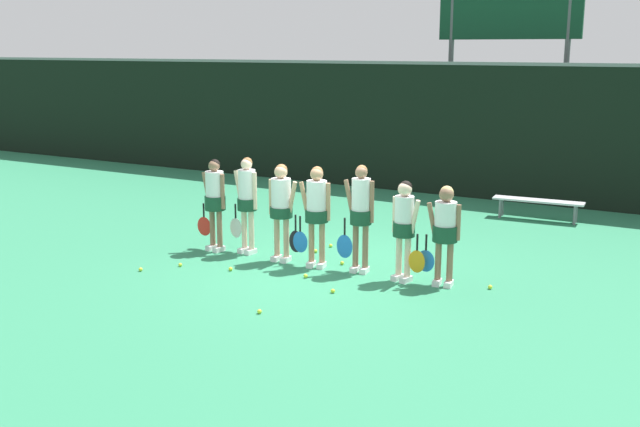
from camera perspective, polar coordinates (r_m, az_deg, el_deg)
The scene contains 22 objects.
ground_plane at distance 12.94m, azimuth 0.16°, elevation -4.06°, with size 140.00×140.00×0.00m, color #2D7F56.
fence_windscreen at distance 19.03m, azimuth 10.79°, elevation 6.28°, with size 60.00×0.08×3.35m.
scoreboard at distance 20.41m, azimuth 14.17°, elevation 13.80°, with size 3.70×0.15×5.49m.
bench_courtside at distance 16.97m, azimuth 16.28°, elevation 0.81°, with size 1.95×0.49×0.45m.
player_0 at distance 13.85m, azimuth -8.02°, elevation 1.25°, with size 0.68×0.39×1.71m.
player_1 at distance 13.60m, azimuth -5.59°, elevation 1.25°, with size 0.63×0.36×1.77m.
player_2 at distance 13.04m, azimuth -2.95°, elevation 0.77°, with size 0.67×0.40×1.73m.
player_3 at distance 12.67m, azimuth -0.28°, elevation 0.46°, with size 0.66×0.40×1.75m.
player_4 at distance 12.39m, azimuth 3.10°, elevation 0.29°, with size 0.64×0.36×1.82m.
player_5 at distance 11.99m, azimuth 6.45°, elevation -0.68°, with size 0.62×0.35×1.64m.
player_6 at distance 11.85m, azimuth 9.49°, elevation -1.01°, with size 0.67×0.39×1.61m.
tennis_ball_0 at distance 13.03m, azimuth 1.70°, elevation -3.79°, with size 0.07×0.07×0.07m, color #CCE033.
tennis_ball_1 at distance 12.05m, azimuth 12.84°, elevation -5.48°, with size 0.07×0.07×0.07m, color #CCE033.
tennis_ball_2 at distance 12.77m, azimuth -6.83°, elevation -4.22°, with size 0.07×0.07×0.07m, color #CCE033.
tennis_ball_3 at distance 14.15m, azimuth 0.82°, elevation -2.46°, with size 0.07×0.07×0.07m, color #CCE033.
tennis_ball_4 at distance 13.02m, azimuth -13.51°, elevation -4.16°, with size 0.07×0.07×0.07m, color #CCE033.
tennis_ball_5 at distance 13.15m, azimuth -10.60°, elevation -3.86°, with size 0.06×0.06×0.06m, color #CCE033.
tennis_ball_6 at distance 12.30m, azimuth -1.10°, elevation -4.78°, with size 0.07×0.07×0.07m, color #CCE033.
tennis_ball_7 at distance 10.74m, azimuth -4.64°, elevation -7.45°, with size 0.07×0.07×0.07m, color #CCE033.
tennis_ball_8 at distance 13.77m, azimuth -0.35°, elevation -2.87°, with size 0.07×0.07×0.07m, color #CCE033.
tennis_ball_9 at distance 11.57m, azimuth 0.99°, elevation -5.92°, with size 0.07×0.07×0.07m, color #CCE033.
tennis_ball_10 at distance 15.88m, azimuth -6.68°, elevation -0.87°, with size 0.07×0.07×0.07m, color #CCE033.
Camera 1 is at (6.08, -10.81, 3.70)m, focal length 42.00 mm.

